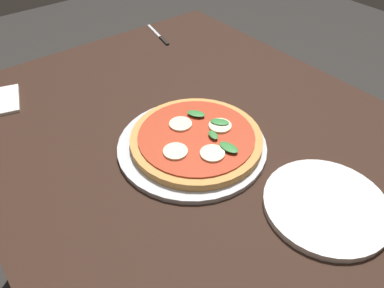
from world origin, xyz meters
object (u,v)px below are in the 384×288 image
(plate_white, at_px, (326,205))
(napkin, at_px, (1,101))
(serving_tray, at_px, (192,145))
(knife, at_px, (160,37))
(dining_table, at_px, (188,159))
(pizza, at_px, (196,138))

(plate_white, xyz_separation_m, napkin, (0.74, 0.38, -0.00))
(serving_tray, bearing_deg, knife, -27.19)
(dining_table, bearing_deg, knife, -26.71)
(pizza, bearing_deg, dining_table, -22.46)
(dining_table, relative_size, pizza, 3.74)
(serving_tray, xyz_separation_m, napkin, (0.45, 0.29, -0.00))
(dining_table, xyz_separation_m, napkin, (0.38, 0.33, 0.12))
(dining_table, bearing_deg, pizza, 157.54)
(dining_table, relative_size, knife, 6.36)
(dining_table, distance_m, plate_white, 0.39)
(plate_white, bearing_deg, knife, -11.79)
(serving_tray, bearing_deg, plate_white, -162.20)
(pizza, bearing_deg, plate_white, -163.87)
(knife, bearing_deg, serving_tray, 152.81)
(serving_tray, xyz_separation_m, pizza, (-0.00, -0.01, 0.02))
(dining_table, height_order, serving_tray, serving_tray)
(dining_table, bearing_deg, plate_white, -171.50)
(napkin, bearing_deg, knife, -83.88)
(dining_table, distance_m, napkin, 0.52)
(pizza, xyz_separation_m, napkin, (0.45, 0.30, -0.02))
(knife, bearing_deg, pizza, 153.87)
(knife, bearing_deg, plate_white, 168.21)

